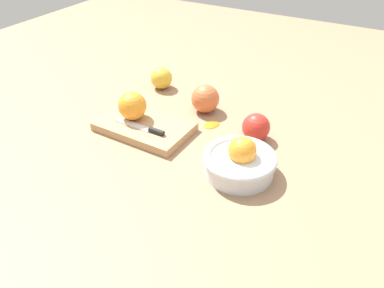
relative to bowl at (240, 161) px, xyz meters
The scene contains 9 objects.
ground_plane 0.21m from the bowl, 23.70° to the right, with size 2.40×2.40×0.00m, color #997556.
bowl is the anchor object (origin of this frame).
cutting_board 0.31m from the bowl, ahead, with size 0.25×0.16×0.02m, color tan.
orange_on_board 0.35m from the bowl, ahead, with size 0.08×0.08×0.08m, color orange.
knife 0.28m from the bowl, ahead, with size 0.16×0.02×0.01m.
apple_front_left 0.16m from the bowl, 82.38° to the right, with size 0.07×0.07×0.07m, color red.
apple_front_center 0.30m from the bowl, 46.98° to the right, with size 0.08×0.08×0.08m, color #CC6638.
apple_front_right 0.50m from the bowl, 35.46° to the right, with size 0.07×0.07×0.07m, color gold.
citrus_peel 0.22m from the bowl, 46.10° to the right, with size 0.05×0.04×0.01m, color orange.
Camera 1 is at (-0.43, 0.75, 0.57)m, focal length 35.53 mm.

